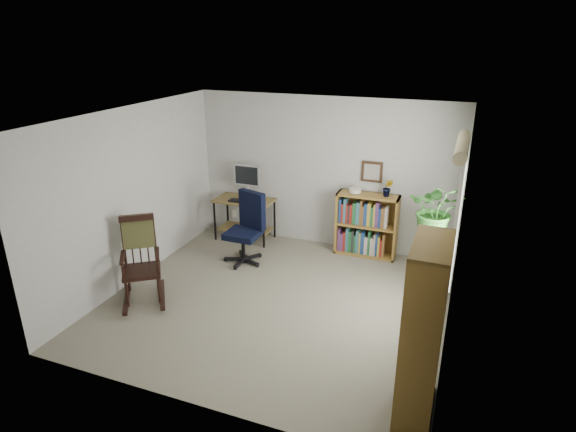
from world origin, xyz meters
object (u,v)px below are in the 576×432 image
at_px(rocking_chair, 140,260).
at_px(tall_bookshelf, 423,332).
at_px(office_chair, 243,229).
at_px(desk, 245,219).
at_px(low_bookshelf, 367,225).

bearing_deg(rocking_chair, tall_bookshelf, -47.70).
height_order(office_chair, tall_bookshelf, tall_bookshelf).
bearing_deg(office_chair, tall_bookshelf, -19.88).
relative_size(desk, tall_bookshelf, 0.57).
relative_size(desk, rocking_chair, 0.86).
relative_size(desk, low_bookshelf, 0.98).
height_order(desk, office_chair, office_chair).
xyz_separation_m(office_chair, rocking_chair, (-0.73, -1.46, 0.02)).
bearing_deg(rocking_chair, office_chair, 27.35).
height_order(rocking_chair, low_bookshelf, rocking_chair).
xyz_separation_m(office_chair, tall_bookshelf, (2.83, -2.20, 0.30)).
xyz_separation_m(desk, tall_bookshelf, (3.20, -3.02, 0.50)).
height_order(desk, rocking_chair, rocking_chair).
relative_size(rocking_chair, low_bookshelf, 1.14).
distance_m(office_chair, rocking_chair, 1.63).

